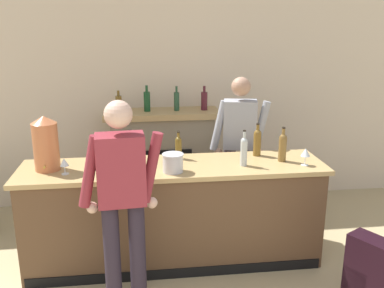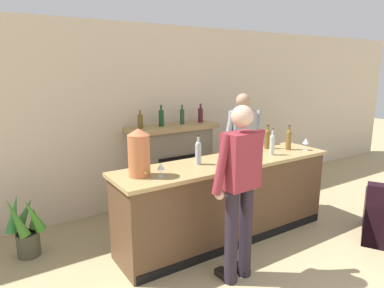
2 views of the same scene
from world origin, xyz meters
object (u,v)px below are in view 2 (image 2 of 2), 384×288
Objects in this scene: copper_dispenser at (139,152)px; ice_bucket_steel at (236,157)px; potted_plant_corner at (26,227)px; wine_bottle_rose_blush at (222,147)px; person_bartender at (242,146)px; wine_glass_near_bucket at (161,167)px; wine_bottle_riesling_slim at (268,138)px; wine_bottle_burgundy_dark at (272,143)px; wine_bottle_chardonnay_pale at (198,152)px; wine_glass_front_left at (306,141)px; fireplace_stone at (172,164)px; person_customer at (240,187)px; wine_bottle_port_short at (289,139)px.

copper_dispenser reaches higher than ice_bucket_steel.
wine_bottle_rose_blush is (2.26, -0.68, 0.78)m from potted_plant_corner.
person_bartender is 11.71× the size of wine_glass_near_bucket.
wine_bottle_rose_blush is 0.80m from wine_bottle_riesling_slim.
potted_plant_corner is 2.18× the size of wine_bottle_burgundy_dark.
person_bartender is 1.34m from wine_bottle_chardonnay_pale.
ice_bucket_steel is 1.26m from wine_glass_front_left.
potted_plant_corner is (-2.17, -0.45, -0.29)m from fireplace_stone.
ice_bucket_steel is at bearing -10.05° from copper_dispenser.
wine_bottle_rose_blush reaches higher than ice_bucket_steel.
wine_bottle_rose_blush is 0.49m from wine_bottle_chardonnay_pale.
copper_dispenser is 1.51× the size of wine_bottle_riesling_slim.
person_customer is at bearing -48.12° from copper_dispenser.
wine_glass_front_left is (1.69, 0.60, 0.14)m from person_customer.
copper_dispenser is (1.04, -0.86, 0.91)m from potted_plant_corner.
potted_plant_corner is at bearing 140.50° from copper_dispenser.
wine_bottle_riesling_slim is at bearing 133.07° from wine_bottle_port_short.
wine_bottle_rose_blush reaches higher than wine_glass_front_left.
wine_glass_front_left is (1.63, -0.21, -0.03)m from wine_bottle_chardonnay_pale.
wine_glass_near_bucket is at bearing -163.19° from wine_bottle_chardonnay_pale.
person_customer is at bearing -144.10° from wine_bottle_riesling_slim.
person_customer is at bearing -101.61° from fireplace_stone.
copper_dispenser is (-1.95, -0.62, 0.29)m from person_bartender.
wine_glass_front_left is at bearing -44.22° from wine_bottle_riesling_slim.
wine_bottle_chardonnay_pale is at bearing -162.50° from wine_bottle_rose_blush.
copper_dispenser is 1.24m from wine_bottle_rose_blush.
wine_glass_front_left is at bearing -49.66° from fireplace_stone.
person_customer is 5.23× the size of wine_bottle_port_short.
potted_plant_corner is 3.67m from wine_glass_front_left.
ice_bucket_steel is (0.01, -1.51, 0.45)m from fireplace_stone.
wine_bottle_burgundy_dark reaches higher than ice_bucket_steel.
copper_dispenser is at bearing -174.91° from wine_bottle_riesling_slim.
person_bartender is at bearing -4.46° from potted_plant_corner.
fireplace_stone is 3.13× the size of copper_dispenser.
wine_glass_near_bucket is (-1.77, -0.77, 0.15)m from person_bartender.
wine_glass_near_bucket is (-1.64, -0.03, -0.04)m from wine_bottle_burgundy_dark.
wine_bottle_rose_blush is 1.10m from wine_glass_near_bucket.
wine_glass_near_bucket is at bearing -39.47° from potted_plant_corner.
wine_glass_front_left is at bearing -40.87° from wine_bottle_port_short.
copper_dispenser reaches higher than wine_bottle_rose_blush.
person_bartender is 0.73m from wine_bottle_port_short.
wine_bottle_riesling_slim is (3.06, -0.68, 0.80)m from potted_plant_corner.
wine_glass_front_left is (0.37, -0.36, -0.03)m from wine_bottle_riesling_slim.
copper_dispenser is 1.48× the size of wine_bottle_port_short.
person_bartender is at bearing 79.70° from wine_bottle_burgundy_dark.
wine_bottle_riesling_slim is at bearing 35.90° from person_customer.
person_bartender is at bearing 119.07° from wine_glass_front_left.
wine_glass_front_left is (0.17, -0.15, -0.03)m from wine_bottle_port_short.
potted_plant_corner is at bearing 167.55° from wine_bottle_riesling_slim.
ice_bucket_steel is 0.71× the size of wine_bottle_rose_blush.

